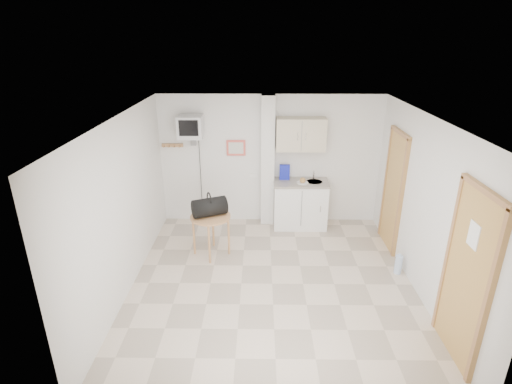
{
  "coord_description": "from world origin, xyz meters",
  "views": [
    {
      "loc": [
        -0.18,
        -5.08,
        3.51
      ],
      "look_at": [
        -0.25,
        0.6,
        1.25
      ],
      "focal_mm": 28.0,
      "sensor_mm": 36.0,
      "label": 1
    }
  ],
  "objects_px": {
    "crt_television": "(191,127)",
    "round_table": "(211,221)",
    "duffel_bag": "(210,207)",
    "water_bottle": "(398,264)"
  },
  "relations": [
    {
      "from": "round_table",
      "to": "water_bottle",
      "type": "xyz_separation_m",
      "value": [
        2.99,
        -0.55,
        -0.47
      ]
    },
    {
      "from": "water_bottle",
      "to": "crt_television",
      "type": "bearing_deg",
      "value": 153.57
    },
    {
      "from": "duffel_bag",
      "to": "round_table",
      "type": "bearing_deg",
      "value": -87.18
    },
    {
      "from": "water_bottle",
      "to": "duffel_bag",
      "type": "bearing_deg",
      "value": 169.17
    },
    {
      "from": "crt_television",
      "to": "round_table",
      "type": "relative_size",
      "value": 3.01
    },
    {
      "from": "crt_television",
      "to": "round_table",
      "type": "height_order",
      "value": "crt_television"
    },
    {
      "from": "round_table",
      "to": "duffel_bag",
      "type": "height_order",
      "value": "duffel_bag"
    },
    {
      "from": "crt_television",
      "to": "duffel_bag",
      "type": "bearing_deg",
      "value": -69.12
    },
    {
      "from": "crt_television",
      "to": "duffel_bag",
      "type": "height_order",
      "value": "crt_television"
    },
    {
      "from": "duffel_bag",
      "to": "crt_television",
      "type": "bearing_deg",
      "value": 86.78
    }
  ]
}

